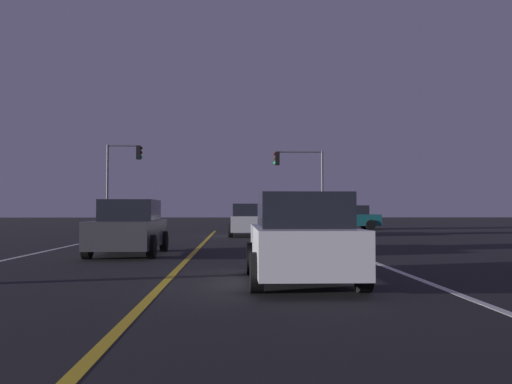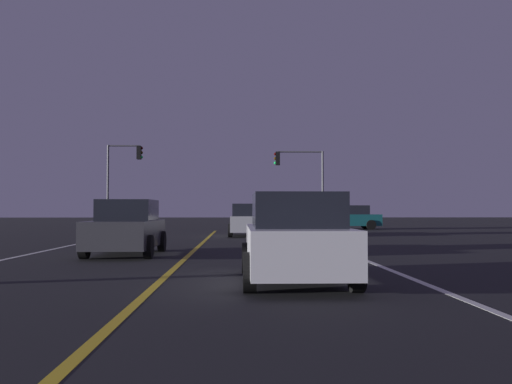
# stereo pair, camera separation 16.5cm
# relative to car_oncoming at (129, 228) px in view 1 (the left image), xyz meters

# --- Properties ---
(lane_edge_right) EXTENTS (0.16, 42.75, 0.01)m
(lane_edge_right) POSITION_rel_car_oncoming_xyz_m (6.94, -2.24, -0.82)
(lane_edge_right) COLOR silver
(lane_edge_right) RESTS_ON ground
(lane_center_divider) EXTENTS (0.16, 42.75, 0.01)m
(lane_center_divider) POSITION_rel_car_oncoming_xyz_m (1.93, -2.24, -0.82)
(lane_center_divider) COLOR gold
(lane_center_divider) RESTS_ON ground
(car_oncoming) EXTENTS (2.02, 4.30, 1.70)m
(car_oncoming) POSITION_rel_car_oncoming_xyz_m (0.00, 0.00, 0.00)
(car_oncoming) COLOR black
(car_oncoming) RESTS_ON ground
(car_ahead_far) EXTENTS (2.02, 4.30, 1.70)m
(car_ahead_far) POSITION_rel_car_oncoming_xyz_m (3.93, 11.93, 0.00)
(car_ahead_far) COLOR black
(car_ahead_far) RESTS_ON ground
(car_lead_same_lane) EXTENTS (2.02, 4.30, 1.70)m
(car_lead_same_lane) POSITION_rel_car_oncoming_xyz_m (4.53, -6.58, 0.00)
(car_lead_same_lane) COLOR black
(car_lead_same_lane) RESTS_ON ground
(car_crossing_side) EXTENTS (4.30, 2.02, 1.70)m
(car_crossing_side) POSITION_rel_car_oncoming_xyz_m (11.38, 21.80, 0.00)
(car_crossing_side) COLOR black
(car_crossing_side) RESTS_ON ground
(traffic_light_near_right) EXTENTS (3.36, 0.36, 5.33)m
(traffic_light_near_right) POSITION_rel_car_oncoming_xyz_m (7.51, 19.64, 3.16)
(traffic_light_near_right) COLOR #4C4C51
(traffic_light_near_right) RESTS_ON ground
(traffic_light_near_left) EXTENTS (2.38, 0.36, 5.70)m
(traffic_light_near_left) POSITION_rel_car_oncoming_xyz_m (-4.19, 19.64, 3.35)
(traffic_light_near_left) COLOR #4C4C51
(traffic_light_near_left) RESTS_ON ground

